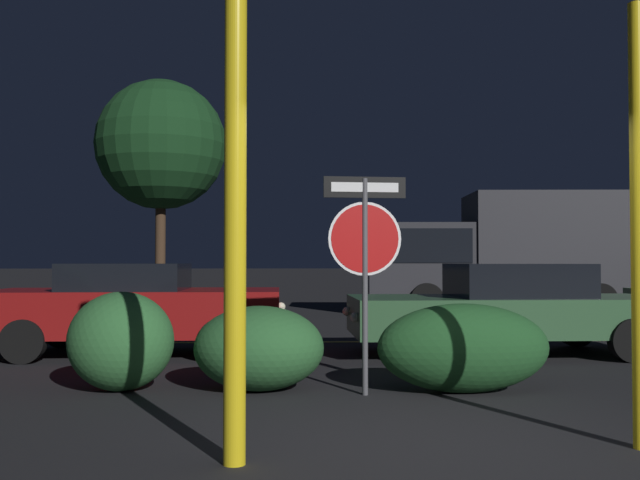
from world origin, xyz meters
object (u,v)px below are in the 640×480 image
(stop_sign, at_px, (365,240))
(hedge_bush_3, at_px, (463,348))
(passing_car_2, at_px, (134,307))
(tree_0, at_px, (161,145))
(yellow_pole_left, at_px, (235,203))
(yellow_pole_right, at_px, (639,224))
(hedge_bush_1, at_px, (121,341))
(passing_car_3, at_px, (509,308))
(delivery_truck, at_px, (504,251))
(hedge_bush_2, at_px, (259,348))

(stop_sign, distance_m, hedge_bush_3, 1.56)
(passing_car_2, distance_m, tree_0, 12.72)
(yellow_pole_left, relative_size, yellow_pole_right, 1.08)
(hedge_bush_1, xyz_separation_m, passing_car_3, (5.08, 2.74, 0.15))
(yellow_pole_left, relative_size, passing_car_3, 0.76)
(delivery_truck, bearing_deg, hedge_bush_1, 148.88)
(stop_sign, relative_size, passing_car_3, 0.48)
(stop_sign, height_order, hedge_bush_3, stop_sign)
(passing_car_2, bearing_deg, hedge_bush_1, 8.83)
(hedge_bush_2, height_order, hedge_bush_3, hedge_bush_3)
(yellow_pole_right, relative_size, delivery_truck, 0.46)
(delivery_truck, xyz_separation_m, tree_0, (-9.74, 3.92, 3.38))
(passing_car_2, distance_m, passing_car_3, 5.58)
(hedge_bush_1, height_order, tree_0, tree_0)
(yellow_pole_left, height_order, hedge_bush_2, yellow_pole_left)
(stop_sign, distance_m, delivery_truck, 12.31)
(hedge_bush_3, relative_size, passing_car_3, 0.39)
(hedge_bush_3, xyz_separation_m, tree_0, (-5.85, 15.10, 4.57))
(passing_car_3, bearing_deg, stop_sign, 140.60)
(hedge_bush_2, bearing_deg, hedge_bush_1, 177.95)
(stop_sign, bearing_deg, passing_car_2, 128.23)
(tree_0, bearing_deg, hedge_bush_3, -68.83)
(hedge_bush_2, xyz_separation_m, passing_car_3, (3.60, 2.79, 0.23))
(yellow_pole_right, bearing_deg, passing_car_3, 82.62)
(hedge_bush_2, bearing_deg, stop_sign, -15.52)
(passing_car_3, xyz_separation_m, delivery_truck, (2.45, 8.17, 0.98))
(passing_car_3, relative_size, delivery_truck, 0.65)
(yellow_pole_left, bearing_deg, tree_0, 101.60)
(passing_car_2, relative_size, passing_car_3, 0.93)
(passing_car_3, distance_m, tree_0, 14.78)
(hedge_bush_1, height_order, delivery_truck, delivery_truck)
(hedge_bush_1, xyz_separation_m, passing_car_2, (-0.50, 3.00, 0.17))
(stop_sign, relative_size, yellow_pole_right, 0.68)
(yellow_pole_right, height_order, passing_car_3, yellow_pole_right)
(yellow_pole_left, xyz_separation_m, tree_0, (-3.63, 17.66, 3.25))
(yellow_pole_left, relative_size, passing_car_2, 0.82)
(passing_car_3, bearing_deg, hedge_bush_3, 153.78)
(hedge_bush_2, xyz_separation_m, tree_0, (-3.68, 14.89, 4.59))
(hedge_bush_2, height_order, tree_0, tree_0)
(hedge_bush_3, distance_m, delivery_truck, 11.89)
(hedge_bush_2, distance_m, passing_car_2, 3.65)
(stop_sign, relative_size, hedge_bush_2, 1.63)
(hedge_bush_3, distance_m, passing_car_3, 3.34)
(yellow_pole_right, bearing_deg, delivery_truck, 76.88)
(yellow_pole_left, xyz_separation_m, hedge_bush_3, (2.22, 2.57, -1.32))
(yellow_pole_right, xyz_separation_m, tree_0, (-6.60, 17.40, 3.38))
(yellow_pole_left, relative_size, tree_0, 0.50)
(stop_sign, xyz_separation_m, hedge_bush_3, (1.05, 0.10, -1.14))
(yellow_pole_right, height_order, hedge_bush_2, yellow_pole_right)
(delivery_truck, bearing_deg, passing_car_3, 166.80)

